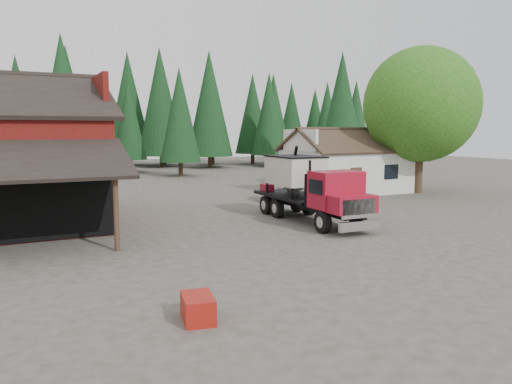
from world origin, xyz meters
name	(u,v)px	position (x,y,z in m)	size (l,w,h in m)	color
ground	(277,247)	(0.00, 0.00, 0.00)	(120.00, 120.00, 0.00)	#413C33
farmhouse	(347,169)	(13.00, 13.00, 1.67)	(8.60, 6.42, 4.65)	silver
deciduous_tree	(421,109)	(17.01, 9.97, 5.91)	(8.00, 8.00, 10.20)	#382619
conifer_backdrop	(96,170)	(0.00, 42.00, 0.00)	(76.00, 16.00, 16.00)	black
near_pine_b	(180,115)	(6.00, 30.00, 5.89)	(3.96, 3.96, 10.40)	#382619
near_pine_c	(342,106)	(22.00, 26.00, 6.89)	(4.84, 4.84, 12.40)	#382619
near_pine_d	(63,98)	(-4.00, 34.00, 7.39)	(5.28, 5.28, 13.40)	#382619
feed_truck	(309,187)	(4.01, 4.02, 1.71)	(2.39, 8.14, 3.65)	black
silver_car	(313,187)	(8.15, 10.00, 0.85)	(2.81, 6.09, 1.69)	#9B9EA2
equip_box	(198,308)	(-5.28, -5.64, 0.30)	(0.70, 1.10, 0.60)	maroon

